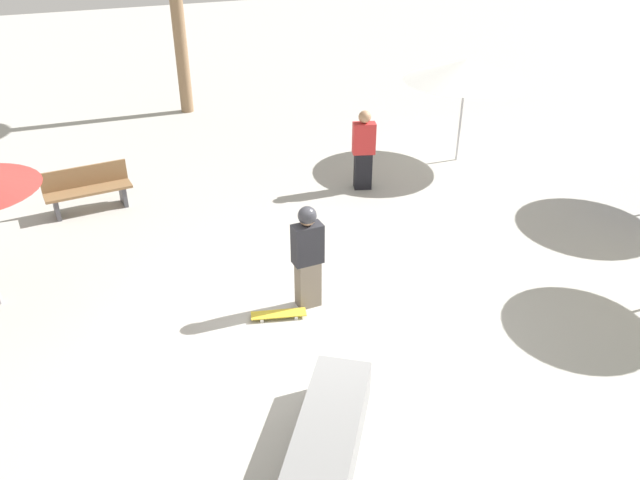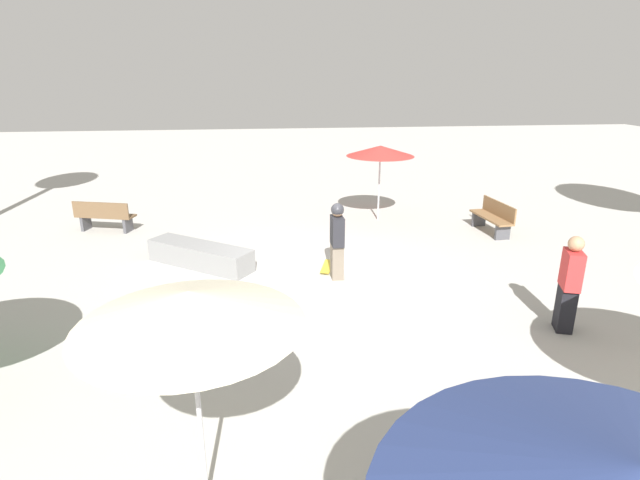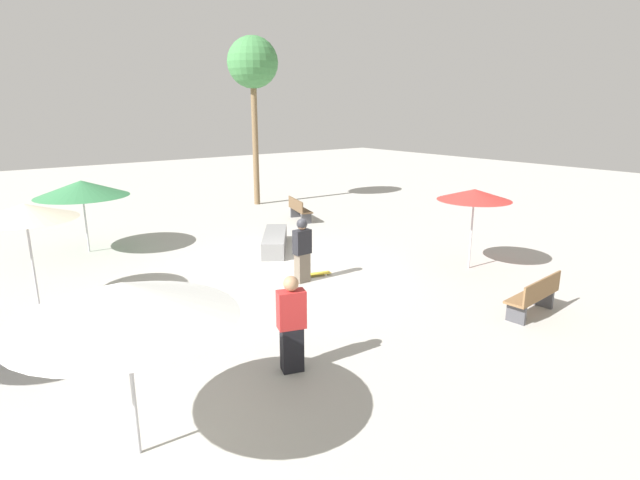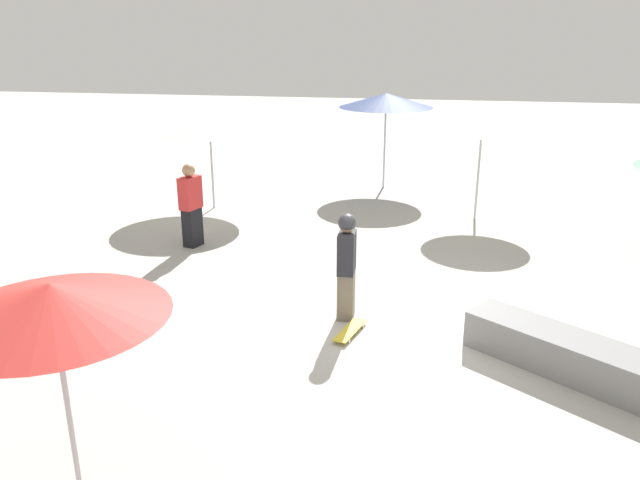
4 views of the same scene
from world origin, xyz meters
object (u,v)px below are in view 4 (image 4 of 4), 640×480
(shade_umbrella_navy, at_px, (386,100))
(shade_umbrella_cream, at_px, (482,124))
(shade_umbrella_white, at_px, (209,122))
(shade_umbrella_red, at_px, (52,301))
(skateboard, at_px, (350,330))
(skater_main, at_px, (347,263))
(bystander_watching, at_px, (191,206))
(concrete_ledge, at_px, (565,354))

(shade_umbrella_navy, xyz_separation_m, shade_umbrella_cream, (-2.56, -2.28, -0.19))
(shade_umbrella_white, bearing_deg, shade_umbrella_red, -167.87)
(shade_umbrella_red, bearing_deg, skateboard, -28.59)
(skateboard, bearing_deg, shade_umbrella_red, -12.69)
(skater_main, relative_size, shade_umbrella_white, 0.61)
(shade_umbrella_red, xyz_separation_m, bystander_watching, (6.91, 1.55, -1.19))
(bystander_watching, bearing_deg, shade_umbrella_cream, 135.49)
(shade_umbrella_red, relative_size, bystander_watching, 1.31)
(skater_main, xyz_separation_m, shade_umbrella_white, (5.39, 3.95, 1.19))
(skater_main, bearing_deg, shade_umbrella_cream, 157.26)
(shade_umbrella_red, distance_m, bystander_watching, 7.18)
(skater_main, distance_m, bystander_watching, 4.36)
(shade_umbrella_red, height_order, bystander_watching, shade_umbrella_red)
(skateboard, distance_m, concrete_ledge, 2.85)
(concrete_ledge, bearing_deg, skateboard, 79.17)
(skateboard, bearing_deg, concrete_ledge, 95.07)
(shade_umbrella_white, bearing_deg, skateboard, -145.36)
(skater_main, bearing_deg, skateboard, 13.41)
(skater_main, xyz_separation_m, shade_umbrella_navy, (8.10, 0.08, 1.45))
(skateboard, height_order, shade_umbrella_cream, shade_umbrella_cream)
(skater_main, relative_size, shade_umbrella_red, 0.75)
(skateboard, xyz_separation_m, concrete_ledge, (-0.53, -2.79, 0.19))
(shade_umbrella_cream, bearing_deg, shade_umbrella_navy, 41.68)
(shade_umbrella_red, height_order, shade_umbrella_white, shade_umbrella_white)
(bystander_watching, bearing_deg, shade_umbrella_white, -150.62)
(concrete_ledge, height_order, shade_umbrella_navy, shade_umbrella_navy)
(skater_main, xyz_separation_m, skateboard, (-0.52, -0.14, -0.82))
(skateboard, distance_m, shade_umbrella_white, 7.46)
(shade_umbrella_navy, bearing_deg, shade_umbrella_cream, -138.32)
(skater_main, relative_size, shade_umbrella_navy, 0.65)
(skater_main, distance_m, concrete_ledge, 3.17)
(shade_umbrella_white, height_order, bystander_watching, shade_umbrella_white)
(shade_umbrella_white, bearing_deg, bystander_watching, -169.22)
(skateboard, xyz_separation_m, shade_umbrella_navy, (8.63, 0.22, 2.27))
(concrete_ledge, bearing_deg, shade_umbrella_cream, 6.29)
(shade_umbrella_cream, xyz_separation_m, shade_umbrella_red, (-9.76, 4.08, -0.11))
(skateboard, relative_size, concrete_ledge, 0.34)
(concrete_ledge, bearing_deg, shade_umbrella_navy, 18.19)
(skateboard, relative_size, shade_umbrella_cream, 0.36)
(skateboard, distance_m, bystander_watching, 4.86)
(skater_main, bearing_deg, shade_umbrella_red, -25.09)
(shade_umbrella_cream, relative_size, shade_umbrella_white, 0.86)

